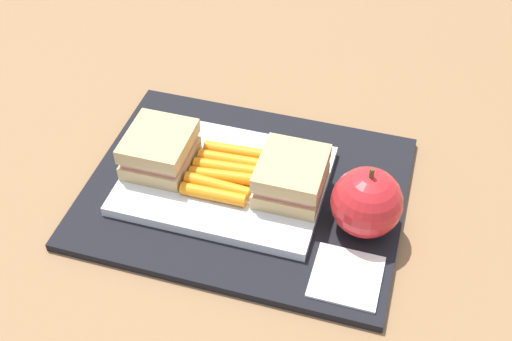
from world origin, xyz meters
TOP-DOWN VIEW (x-y plane):
  - ground_plane at (0.00, 0.00)m, footprint 2.40×2.40m
  - lunchbag_mat at (0.00, 0.00)m, footprint 0.36×0.28m
  - food_tray at (-0.03, 0.00)m, footprint 0.23×0.17m
  - sandwich_half_left at (-0.10, 0.00)m, footprint 0.07×0.08m
  - sandwich_half_right at (0.05, 0.00)m, footprint 0.07×0.08m
  - carrot_sticks_bundle at (-0.03, 0.00)m, footprint 0.08×0.09m
  - apple at (0.14, -0.02)m, footprint 0.08×0.08m
  - paper_napkin at (0.14, -0.09)m, footprint 0.07×0.07m

SIDE VIEW (x-z plane):
  - ground_plane at x=0.00m, z-range 0.00..0.00m
  - lunchbag_mat at x=0.00m, z-range 0.00..0.01m
  - paper_napkin at x=0.14m, z-range 0.01..0.01m
  - food_tray at x=-0.03m, z-range 0.01..0.02m
  - carrot_sticks_bundle at x=-0.03m, z-range 0.02..0.04m
  - sandwich_half_left at x=-0.10m, z-range 0.02..0.07m
  - sandwich_half_right at x=0.05m, z-range 0.02..0.07m
  - apple at x=0.14m, z-range 0.00..0.09m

